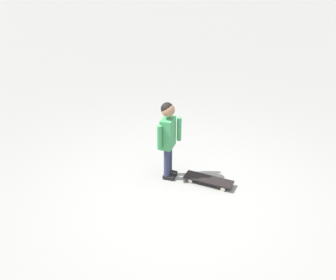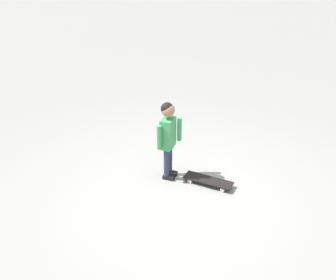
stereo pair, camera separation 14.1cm
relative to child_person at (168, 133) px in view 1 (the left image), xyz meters
The scene contains 3 objects.
ground_plane 0.82m from the child_person, 48.50° to the right, with size 50.00×50.00×0.00m, color gray.
child_person is the anchor object (origin of this frame).
skateboard 0.81m from the child_person, ahead, with size 0.65×0.23×0.07m.
Camera 1 is at (1.26, -3.71, 2.81)m, focal length 41.23 mm.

